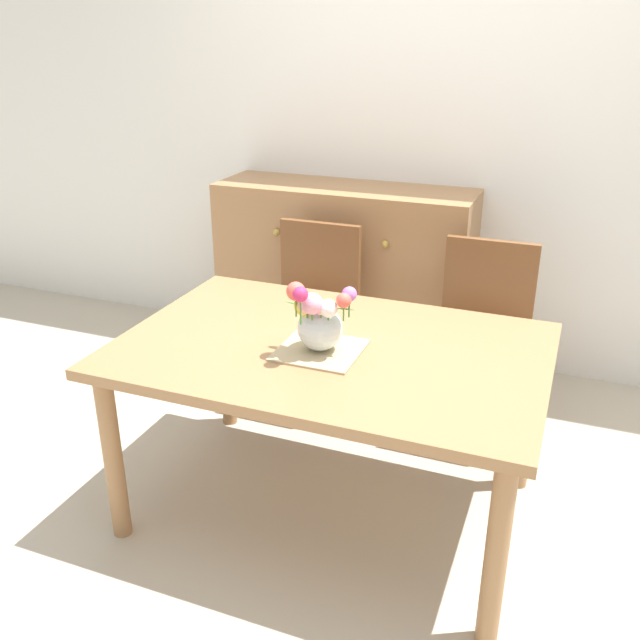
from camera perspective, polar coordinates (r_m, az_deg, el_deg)
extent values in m
plane|color=#B7AD99|center=(2.88, 0.86, -15.20)|extent=(12.00, 12.00, 0.00)
cube|color=silver|center=(3.82, 9.87, 17.02)|extent=(7.00, 0.10, 2.80)
cube|color=#9E7047|center=(2.50, 0.96, -2.49)|extent=(1.53, 1.02, 0.04)
cylinder|color=#9E7047|center=(2.66, -16.78, -10.82)|extent=(0.07, 0.07, 0.68)
cylinder|color=#9E7047|center=(2.22, 14.39, -18.28)|extent=(0.07, 0.07, 0.68)
cylinder|color=#9E7047|center=(3.28, -7.73, -3.24)|extent=(0.07, 0.07, 0.68)
cylinder|color=#9E7047|center=(2.93, 16.78, -7.48)|extent=(0.07, 0.07, 0.68)
cube|color=brown|center=(3.40, -1.17, 0.15)|extent=(0.42, 0.42, 0.04)
cylinder|color=brown|center=(3.29, 0.57, -5.25)|extent=(0.04, 0.04, 0.44)
cylinder|color=brown|center=(3.42, -5.09, -4.19)|extent=(0.04, 0.04, 0.44)
cylinder|color=brown|center=(3.59, 2.62, -2.71)|extent=(0.04, 0.04, 0.44)
cylinder|color=brown|center=(3.71, -2.65, -1.83)|extent=(0.04, 0.04, 0.44)
cube|color=brown|center=(3.49, 0.01, 4.75)|extent=(0.42, 0.04, 0.42)
cube|color=brown|center=(3.20, 12.94, -2.00)|extent=(0.42, 0.42, 0.04)
cylinder|color=brown|center=(3.13, 15.28, -7.74)|extent=(0.04, 0.04, 0.44)
cylinder|color=brown|center=(3.17, 8.81, -6.71)|extent=(0.04, 0.04, 0.44)
cylinder|color=brown|center=(3.45, 16.03, -4.84)|extent=(0.04, 0.04, 0.44)
cylinder|color=brown|center=(3.49, 10.17, -3.93)|extent=(0.04, 0.04, 0.44)
cube|color=brown|center=(3.29, 13.84, 2.93)|extent=(0.42, 0.04, 0.42)
cube|color=#9E7047|center=(3.87, 1.98, 3.73)|extent=(1.40, 0.44, 1.00)
sphere|color=#B7933D|center=(3.69, -3.63, 7.27)|extent=(0.04, 0.04, 0.04)
sphere|color=#B7933D|center=(3.49, 5.41, 6.27)|extent=(0.04, 0.04, 0.04)
sphere|color=#B7933D|center=(3.82, -3.48, 1.48)|extent=(0.04, 0.04, 0.04)
sphere|color=#B7933D|center=(3.62, 5.18, 0.20)|extent=(0.04, 0.04, 0.04)
cube|color=tan|center=(2.45, 0.00, -2.50)|extent=(0.29, 0.29, 0.01)
sphere|color=silver|center=(2.41, 0.00, -0.68)|extent=(0.16, 0.16, 0.16)
sphere|color=#D12D66|center=(2.26, -1.63, 2.14)|extent=(0.05, 0.05, 0.05)
cylinder|color=#478438|center=(2.28, -1.62, 0.88)|extent=(0.01, 0.01, 0.11)
sphere|color=#EA9EBC|center=(2.33, -1.07, 1.28)|extent=(0.06, 0.06, 0.06)
cylinder|color=#478438|center=(2.34, -1.06, 0.72)|extent=(0.01, 0.01, 0.05)
sphere|color=#B266C6|center=(2.33, 2.44, 2.16)|extent=(0.05, 0.05, 0.05)
cylinder|color=#478438|center=(2.34, 2.43, 1.19)|extent=(0.01, 0.01, 0.08)
sphere|color=#E55B4C|center=(2.30, 1.98, 1.64)|extent=(0.05, 0.05, 0.05)
cylinder|color=#478438|center=(2.31, 1.96, 0.78)|extent=(0.01, 0.01, 0.07)
sphere|color=white|center=(2.31, 0.70, 0.97)|extent=(0.06, 0.06, 0.06)
cylinder|color=#478438|center=(2.32, 0.70, 0.47)|extent=(0.01, 0.01, 0.04)
sphere|color=#EA9EBC|center=(2.33, 0.00, 1.07)|extent=(0.05, 0.05, 0.05)
cylinder|color=#478438|center=(2.34, 0.00, 0.60)|extent=(0.01, 0.01, 0.04)
sphere|color=#EA9EBC|center=(2.31, -0.66, 1.36)|extent=(0.07, 0.07, 0.07)
cylinder|color=#478438|center=(2.32, -0.65, 0.67)|extent=(0.01, 0.01, 0.06)
sphere|color=#EFD14C|center=(2.37, 0.66, 1.26)|extent=(0.05, 0.05, 0.05)
cylinder|color=#478438|center=(2.37, 0.65, 0.86)|extent=(0.01, 0.01, 0.03)
sphere|color=#EFD14C|center=(2.37, -1.28, 1.24)|extent=(0.08, 0.08, 0.08)
cylinder|color=#478438|center=(2.37, -1.28, 0.87)|extent=(0.01, 0.01, 0.03)
sphere|color=#E55B4C|center=(2.33, -2.02, 2.40)|extent=(0.07, 0.07, 0.07)
cylinder|color=#478438|center=(2.34, -2.01, 1.33)|extent=(0.01, 0.01, 0.09)
ellipsoid|color=#478438|center=(2.41, -2.11, 1.37)|extent=(0.07, 0.03, 0.02)
ellipsoid|color=#478438|center=(2.34, 2.08, 0.92)|extent=(0.07, 0.03, 0.02)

